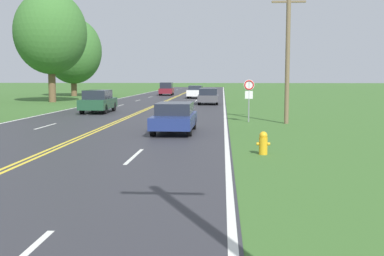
# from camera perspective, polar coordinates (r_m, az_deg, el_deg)

# --- Properties ---
(fire_hydrant) EXTENTS (0.44, 0.28, 0.76)m
(fire_hydrant) POSITION_cam_1_polar(r_m,az_deg,el_deg) (15.93, 8.45, -1.75)
(fire_hydrant) COLOR gold
(fire_hydrant) RESTS_ON ground
(traffic_sign) EXTENTS (0.60, 0.10, 2.38)m
(traffic_sign) POSITION_cam_1_polar(r_m,az_deg,el_deg) (27.33, 6.77, 4.46)
(traffic_sign) COLOR gray
(traffic_sign) RESTS_ON ground
(utility_pole_midground) EXTENTS (1.80, 0.24, 7.12)m
(utility_pole_midground) POSITION_cam_1_polar(r_m,az_deg,el_deg) (26.67, 11.27, 8.48)
(utility_pole_midground) COLOR brown
(utility_pole_midground) RESTS_ON ground
(tree_behind_sign) EXTENTS (7.46, 7.46, 10.22)m
(tree_behind_sign) POSITION_cam_1_polar(r_m,az_deg,el_deg) (65.81, -13.92, 8.85)
(tree_behind_sign) COLOR brown
(tree_behind_sign) RESTS_ON ground
(tree_mid_treeline) EXTENTS (7.14, 7.14, 11.01)m
(tree_mid_treeline) POSITION_cam_1_polar(r_m,az_deg,el_deg) (50.58, -16.43, 10.76)
(tree_mid_treeline) COLOR brown
(tree_mid_treeline) RESTS_ON ground
(car_dark_blue_sedan_nearest) EXTENTS (1.82, 4.46, 1.36)m
(car_dark_blue_sedan_nearest) POSITION_cam_1_polar(r_m,az_deg,el_deg) (22.00, -2.07, 1.33)
(car_dark_blue_sedan_nearest) COLOR black
(car_dark_blue_sedan_nearest) RESTS_ON ground
(car_dark_green_sedan_approaching) EXTENTS (1.88, 4.69, 1.61)m
(car_dark_green_sedan_approaching) POSITION_cam_1_polar(r_m,az_deg,el_deg) (34.82, -11.06, 3.15)
(car_dark_green_sedan_approaching) COLOR black
(car_dark_green_sedan_approaching) RESTS_ON ground
(car_dark_grey_hatchback_mid_near) EXTENTS (1.90, 4.18, 1.48)m
(car_dark_grey_hatchback_mid_near) POSITION_cam_1_polar(r_m,az_deg,el_deg) (44.63, 1.93, 3.84)
(car_dark_grey_hatchback_mid_near) COLOR black
(car_dark_grey_hatchback_mid_near) RESTS_ON ground
(car_white_sedan_mid_far) EXTENTS (1.89, 4.24, 1.49)m
(car_white_sedan_mid_far) POSITION_cam_1_polar(r_m,az_deg,el_deg) (57.40, 0.42, 4.33)
(car_white_sedan_mid_far) COLOR black
(car_white_sedan_mid_far) RESTS_ON ground
(car_maroon_van_receding) EXTENTS (2.00, 4.94, 1.76)m
(car_maroon_van_receding) POSITION_cam_1_polar(r_m,az_deg,el_deg) (66.71, -3.04, 4.69)
(car_maroon_van_receding) COLOR black
(car_maroon_van_receding) RESTS_ON ground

